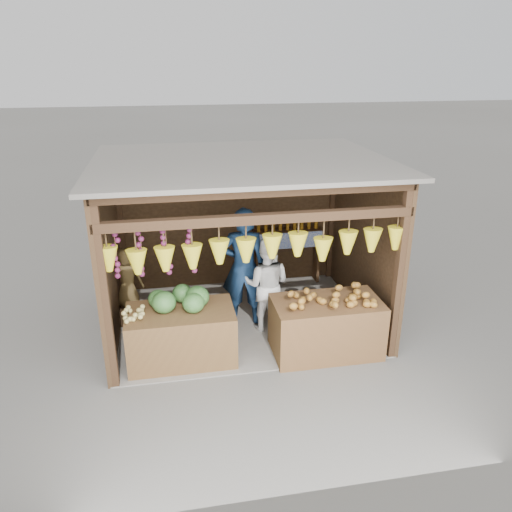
# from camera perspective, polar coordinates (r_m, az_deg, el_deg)

# --- Properties ---
(ground) EXTENTS (80.00, 80.00, 0.00)m
(ground) POSITION_cam_1_polar(r_m,az_deg,el_deg) (8.31, -1.49, -7.32)
(ground) COLOR #514F49
(ground) RESTS_ON ground
(stall_structure) EXTENTS (4.30, 3.30, 2.66)m
(stall_structure) POSITION_cam_1_polar(r_m,az_deg,el_deg) (7.60, -1.81, 3.54)
(stall_structure) COLOR slate
(stall_structure) RESTS_ON ground
(back_shelf) EXTENTS (1.25, 0.32, 1.32)m
(back_shelf) POSITION_cam_1_polar(r_m,az_deg,el_deg) (9.29, 3.61, 1.80)
(back_shelf) COLOR #382314
(back_shelf) RESTS_ON ground
(counter_left) EXTENTS (1.49, 0.85, 0.78)m
(counter_left) POSITION_cam_1_polar(r_m,az_deg,el_deg) (7.20, -8.51, -8.96)
(counter_left) COLOR #482C18
(counter_left) RESTS_ON ground
(counter_right) EXTENTS (1.54, 0.85, 0.82)m
(counter_right) POSITION_cam_1_polar(r_m,az_deg,el_deg) (7.36, 7.99, -8.01)
(counter_right) COLOR #4C3519
(counter_right) RESTS_ON ground
(stool) EXTENTS (0.33, 0.33, 0.31)m
(stool) POSITION_cam_1_polar(r_m,az_deg,el_deg) (8.41, -14.07, -6.48)
(stool) COLOR black
(stool) RESTS_ON ground
(man_standing) EXTENTS (0.79, 0.59, 1.95)m
(man_standing) POSITION_cam_1_polar(r_m,az_deg,el_deg) (7.83, -1.42, -1.29)
(man_standing) COLOR #142B4C
(man_standing) RESTS_ON ground
(woman_standing) EXTENTS (0.91, 0.81, 1.54)m
(woman_standing) POSITION_cam_1_polar(r_m,az_deg,el_deg) (7.73, 1.23, -3.27)
(woman_standing) COLOR white
(woman_standing) RESTS_ON ground
(vendor_seated) EXTENTS (0.56, 0.46, 0.99)m
(vendor_seated) POSITION_cam_1_polar(r_m,az_deg,el_deg) (8.13, -14.48, -2.43)
(vendor_seated) COLOR brown
(vendor_seated) RESTS_ON stool
(melon_pile) EXTENTS (1.00, 0.50, 0.32)m
(melon_pile) POSITION_cam_1_polar(r_m,az_deg,el_deg) (7.01, -8.80, -4.76)
(melon_pile) COLOR #124415
(melon_pile) RESTS_ON counter_left
(tanfruit_pile) EXTENTS (0.34, 0.40, 0.13)m
(tanfruit_pile) POSITION_cam_1_polar(r_m,az_deg,el_deg) (6.92, -13.86, -6.42)
(tanfruit_pile) COLOR tan
(tanfruit_pile) RESTS_ON counter_left
(mango_pile) EXTENTS (1.40, 0.64, 0.22)m
(mango_pile) POSITION_cam_1_polar(r_m,az_deg,el_deg) (7.07, 8.47, -4.61)
(mango_pile) COLOR #B73B18
(mango_pile) RESTS_ON counter_right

